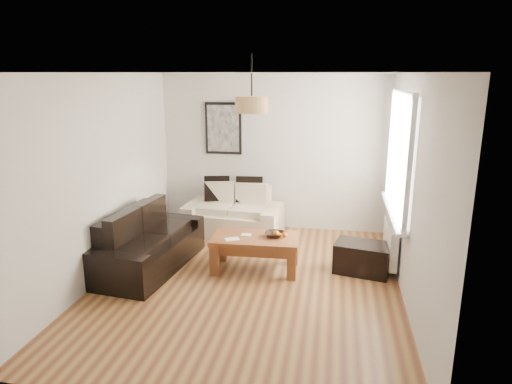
% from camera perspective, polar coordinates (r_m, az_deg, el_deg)
% --- Properties ---
extents(floor, '(4.50, 4.50, 0.00)m').
position_cam_1_polar(floor, '(5.86, -1.06, -11.48)').
color(floor, brown).
rests_on(floor, ground).
extents(ceiling, '(3.80, 4.50, 0.00)m').
position_cam_1_polar(ceiling, '(5.26, -1.19, 14.87)').
color(ceiling, white).
rests_on(ceiling, floor).
extents(wall_back, '(3.80, 0.04, 2.60)m').
position_cam_1_polar(wall_back, '(7.59, 2.21, 4.96)').
color(wall_back, silver).
rests_on(wall_back, floor).
extents(wall_front, '(3.80, 0.04, 2.60)m').
position_cam_1_polar(wall_front, '(3.34, -8.75, -8.14)').
color(wall_front, silver).
rests_on(wall_front, floor).
extents(wall_left, '(0.04, 4.50, 2.60)m').
position_cam_1_polar(wall_left, '(6.07, -19.01, 1.67)').
color(wall_left, silver).
rests_on(wall_left, floor).
extents(wall_right, '(0.04, 4.50, 2.60)m').
position_cam_1_polar(wall_right, '(5.38, 19.13, 0.06)').
color(wall_right, silver).
rests_on(wall_right, floor).
extents(window_bay, '(0.14, 1.90, 1.60)m').
position_cam_1_polar(window_bay, '(6.09, 17.90, 4.69)').
color(window_bay, white).
rests_on(window_bay, wall_right).
extents(radiator, '(0.10, 0.90, 0.52)m').
position_cam_1_polar(radiator, '(6.40, 16.68, -6.10)').
color(radiator, white).
rests_on(radiator, wall_right).
extents(poster, '(0.62, 0.04, 0.87)m').
position_cam_1_polar(poster, '(7.66, -4.16, 8.05)').
color(poster, black).
rests_on(poster, wall_back).
extents(pendant_shade, '(0.40, 0.40, 0.20)m').
position_cam_1_polar(pendant_shade, '(5.56, -0.56, 11.05)').
color(pendant_shade, tan).
rests_on(pendant_shade, ceiling).
extents(loveseat_cream, '(1.63, 0.97, 0.78)m').
position_cam_1_polar(loveseat_cream, '(7.45, -2.89, -2.43)').
color(loveseat_cream, beige).
rests_on(loveseat_cream, floor).
extents(sofa_leather, '(1.08, 1.89, 0.78)m').
position_cam_1_polar(sofa_leather, '(6.33, -13.50, -6.01)').
color(sofa_leather, black).
rests_on(sofa_leather, floor).
extents(coffee_table, '(1.19, 0.68, 0.48)m').
position_cam_1_polar(coffee_table, '(6.14, -0.11, -7.76)').
color(coffee_table, brown).
rests_on(coffee_table, floor).
extents(ottoman, '(0.79, 0.60, 0.41)m').
position_cam_1_polar(ottoman, '(6.25, 13.35, -8.13)').
color(ottoman, black).
rests_on(ottoman, floor).
extents(cushion_left, '(0.45, 0.23, 0.43)m').
position_cam_1_polar(cushion_left, '(7.62, -4.96, 0.45)').
color(cushion_left, black).
rests_on(cushion_left, loveseat_cream).
extents(cushion_right, '(0.45, 0.18, 0.44)m').
position_cam_1_polar(cushion_right, '(7.49, -0.85, 0.32)').
color(cushion_right, black).
rests_on(cushion_right, loveseat_cream).
extents(fruit_bowl, '(0.26, 0.26, 0.06)m').
position_cam_1_polar(fruit_bowl, '(6.04, 2.37, -5.41)').
color(fruit_bowl, black).
rests_on(fruit_bowl, coffee_table).
extents(orange_a, '(0.07, 0.07, 0.06)m').
position_cam_1_polar(orange_a, '(6.00, 3.06, -5.49)').
color(orange_a, orange).
rests_on(orange_a, fruit_bowl).
extents(orange_b, '(0.08, 0.08, 0.07)m').
position_cam_1_polar(orange_b, '(6.03, 3.68, -5.41)').
color(orange_b, orange).
rests_on(orange_b, fruit_bowl).
extents(orange_c, '(0.10, 0.10, 0.09)m').
position_cam_1_polar(orange_c, '(6.05, 2.59, -5.31)').
color(orange_c, orange).
rests_on(orange_c, fruit_bowl).
extents(papers, '(0.22, 0.20, 0.01)m').
position_cam_1_polar(papers, '(5.96, -3.05, -6.00)').
color(papers, silver).
rests_on(papers, coffee_table).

